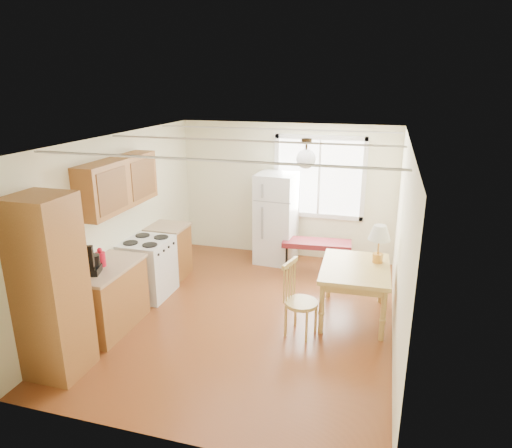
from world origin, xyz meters
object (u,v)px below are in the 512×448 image
at_px(dining_table, 355,273).
at_px(chair, 295,293).
at_px(refrigerator, 276,218).
at_px(bench, 317,244).

height_order(dining_table, chair, chair).
relative_size(refrigerator, bench, 1.36).
distance_m(bench, chair, 2.14).
xyz_separation_m(dining_table, chair, (-0.72, -0.64, -0.10)).
xyz_separation_m(bench, dining_table, (0.76, -1.51, 0.18)).
height_order(refrigerator, dining_table, refrigerator).
bearing_deg(refrigerator, bench, -13.73).
bearing_deg(dining_table, bench, 114.75).
xyz_separation_m(refrigerator, dining_table, (1.55, -1.76, -0.16)).
distance_m(bench, dining_table, 1.70).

